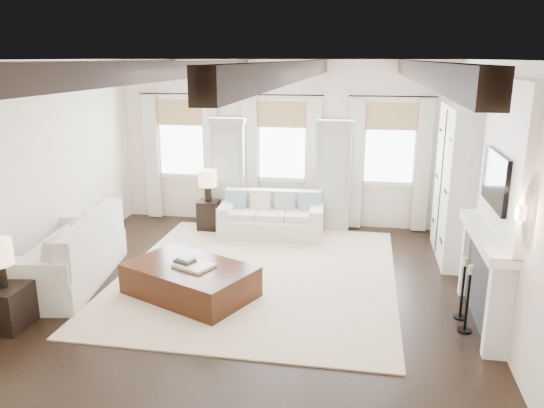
% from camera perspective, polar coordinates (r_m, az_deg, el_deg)
% --- Properties ---
extents(ground, '(7.50, 7.50, 0.00)m').
position_cam_1_polar(ground, '(7.36, -3.58, -10.56)').
color(ground, black).
rests_on(ground, ground).
extents(room_shell, '(6.54, 7.54, 3.22)m').
position_cam_1_polar(room_shell, '(7.49, 3.39, 5.14)').
color(room_shell, white).
rests_on(room_shell, ground).
extents(area_rug, '(4.14, 4.72, 0.02)m').
position_cam_1_polar(area_rug, '(8.21, -1.52, -7.60)').
color(area_rug, beige).
rests_on(area_rug, ground).
extents(sofa_back, '(1.95, 0.98, 0.82)m').
position_cam_1_polar(sofa_back, '(9.89, -0.03, -1.59)').
color(sofa_back, silver).
rests_on(sofa_back, ground).
extents(sofa_left, '(1.39, 2.46, 1.00)m').
position_cam_1_polar(sofa_left, '(8.39, -20.70, -5.20)').
color(sofa_left, silver).
rests_on(sofa_left, ground).
extents(ottoman, '(2.01, 1.69, 0.45)m').
position_cam_1_polar(ottoman, '(7.55, -8.79, -8.15)').
color(ottoman, black).
rests_on(ottoman, ground).
extents(tray, '(0.61, 0.55, 0.04)m').
position_cam_1_polar(tray, '(7.41, -8.40, -6.55)').
color(tray, white).
rests_on(tray, ottoman).
extents(book_lower, '(0.32, 0.29, 0.04)m').
position_cam_1_polar(book_lower, '(7.47, -9.37, -6.07)').
color(book_lower, '#262628').
rests_on(book_lower, tray).
extents(book_upper, '(0.27, 0.25, 0.03)m').
position_cam_1_polar(book_upper, '(7.47, -9.26, -5.79)').
color(book_upper, beige).
rests_on(book_upper, book_lower).
extents(side_table_front, '(0.53, 0.53, 0.53)m').
position_cam_1_polar(side_table_front, '(7.41, -26.77, -9.84)').
color(side_table_front, black).
rests_on(side_table_front, ground).
extents(side_table_back, '(0.39, 0.39, 0.58)m').
position_cam_1_polar(side_table_back, '(10.31, -6.81, -1.21)').
color(side_table_back, black).
rests_on(side_table_back, ground).
extents(lamp_back, '(0.35, 0.35, 0.60)m').
position_cam_1_polar(lamp_back, '(10.13, -6.94, 2.56)').
color(lamp_back, black).
rests_on(lamp_back, side_table_back).
extents(candlestick_near, '(0.17, 0.17, 0.86)m').
position_cam_1_polar(candlestick_near, '(6.91, 20.25, -10.10)').
color(candlestick_near, black).
rests_on(candlestick_near, ground).
extents(candlestick_far, '(0.17, 0.17, 0.83)m').
position_cam_1_polar(candlestick_far, '(7.23, 19.79, -9.03)').
color(candlestick_far, black).
rests_on(candlestick_far, ground).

